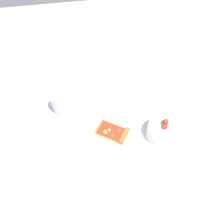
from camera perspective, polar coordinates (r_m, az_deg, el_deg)
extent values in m
plane|color=silver|center=(0.92, 0.00, -6.82)|extent=(2.40, 2.40, 0.00)
cylinder|color=white|center=(0.91, -0.82, -7.25)|extent=(0.28, 0.28, 0.01)
cube|color=gold|center=(0.92, 0.00, -5.37)|extent=(0.14, 0.16, 0.01)
cube|color=#A36B2D|center=(0.90, 3.34, -6.49)|extent=(0.08, 0.06, 0.02)
cube|color=red|center=(0.91, 0.00, -5.19)|extent=(0.12, 0.13, 0.00)
sphere|color=#EAD172|center=(0.90, -1.81, -5.45)|extent=(0.02, 0.02, 0.02)
cylinder|color=#388433|center=(0.90, 0.25, -6.45)|extent=(0.01, 0.01, 0.00)
cylinder|color=#388433|center=(0.91, 1.82, -5.20)|extent=(0.01, 0.01, 0.00)
sphere|color=#EAD172|center=(0.91, -0.76, -4.93)|extent=(0.01, 0.01, 0.01)
cylinder|color=white|center=(0.93, 13.27, -5.23)|extent=(0.13, 0.13, 0.06)
torus|color=white|center=(0.90, 13.63, -4.26)|extent=(0.13, 0.13, 0.01)
sphere|color=red|center=(0.92, 14.45, -2.46)|extent=(0.02, 0.02, 0.02)
sphere|color=red|center=(0.90, 14.11, -3.92)|extent=(0.02, 0.02, 0.02)
sphere|color=red|center=(0.92, 14.17, -2.38)|extent=(0.02, 0.02, 0.02)
cylinder|color=#2D722D|center=(0.92, 14.04, -3.07)|extent=(0.04, 0.04, 0.01)
cylinder|color=silver|center=(0.99, -13.93, 2.37)|extent=(0.08, 0.08, 0.11)
cylinder|color=black|center=(1.00, -13.80, 1.97)|extent=(0.07, 0.07, 0.08)
cube|color=white|center=(0.98, -14.84, 3.44)|extent=(0.03, 0.03, 0.02)
cube|color=white|center=(0.97, -13.29, 3.01)|extent=(0.03, 0.03, 0.02)
cube|color=silver|center=(1.10, 2.00, 7.38)|extent=(0.12, 0.15, 0.00)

